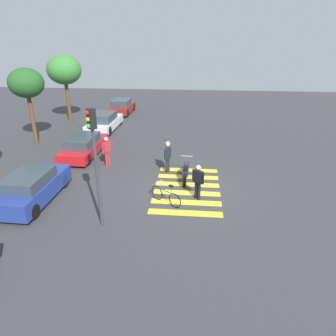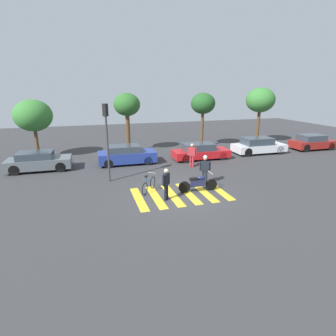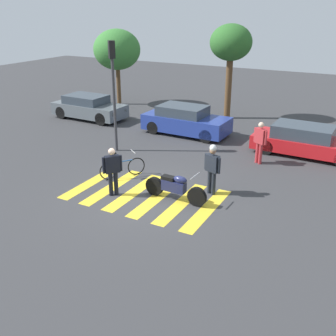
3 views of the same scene
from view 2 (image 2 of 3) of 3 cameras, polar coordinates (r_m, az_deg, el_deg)
The scene contains 17 objects.
ground_plane at distance 14.54m, azimuth 2.62°, elevation -5.55°, with size 60.00×60.00×0.00m, color #38383A.
police_motorcycle at distance 14.84m, azimuth 6.36°, elevation -3.27°, with size 2.21×0.62×1.04m.
leaning_bicycle at distance 14.81m, azimuth -4.08°, elevation -3.58°, with size 1.08×1.43×1.00m.
officer_on_foot at distance 13.49m, azimuth -0.38°, elevation -3.05°, with size 0.46×0.53×1.65m.
officer_by_motorcycle at distance 15.89m, azimuth 7.82°, elevation 0.11°, with size 0.64×0.34×1.75m.
pedestrian_bystander at distance 19.23m, azimuth 5.08°, elevation 3.04°, with size 0.60×0.42×1.71m.
crosswalk_stripes at distance 14.54m, azimuth 2.62°, elevation -5.53°, with size 4.95×3.17×0.01m.
car_grey_coupe at distance 20.45m, azimuth -25.70°, elevation 1.27°, with size 4.19×1.85×1.31m.
car_blue_hatchback at distance 20.29m, azimuth -8.75°, elevation 2.74°, with size 4.25×1.86×1.40m.
car_red_convertible at distance 21.58m, azimuth 6.80°, elevation 3.49°, with size 4.53×1.84×1.28m.
car_white_van at distance 24.59m, azimuth 18.56°, elevation 4.49°, with size 4.54×1.93×1.39m.
car_maroon_wagon at distance 28.19m, azimuth 28.21°, elevation 4.82°, with size 4.00×1.87×1.37m.
traffic_light_pole at distance 16.13m, azimuth -12.91°, elevation 7.64°, with size 0.35×0.34×4.62m.
street_tree_near at distance 23.78m, azimuth -26.66°, elevation 9.86°, with size 2.89×2.89×4.63m.
street_tree_mid at distance 23.66m, azimuth -8.69°, elevation 12.90°, with size 2.24×2.24×5.06m.
street_tree_far at distance 25.64m, azimuth 7.42°, elevation 13.28°, with size 2.24×2.24×5.04m.
street_tree_end at distance 28.66m, azimuth 18.96°, elevation 13.37°, with size 2.79×2.79×5.50m.
Camera 2 is at (-4.54, -12.67, 5.50)m, focal length 28.80 mm.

